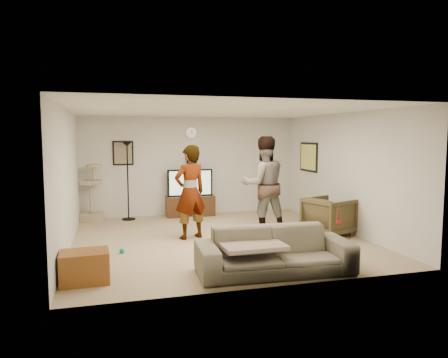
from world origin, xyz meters
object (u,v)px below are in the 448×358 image
object	(u,v)px
person_left	(190,192)
side_table	(85,267)
tv_stand	(190,206)
cat_tree	(91,193)
beer_bottle	(339,217)
tv	(190,183)
armchair	(329,216)
sofa	(274,251)
person_right	(264,184)
floor_lamp	(128,181)

from	to	relation	value
person_left	side_table	xyz separation A→B (m)	(-1.88, -2.08, -0.70)
tv_stand	side_table	distance (m)	4.97
cat_tree	beer_bottle	distance (m)	6.02
tv_stand	person_left	distance (m)	2.45
tv	armchair	xyz separation A→B (m)	(2.34, -2.80, -0.46)
tv_stand	tv	distance (m)	0.59
person_left	sofa	xyz separation A→B (m)	(0.80, -2.40, -0.59)
tv	person_right	xyz separation A→B (m)	(1.16, -2.15, 0.16)
tv	side_table	distance (m)	5.01
floor_lamp	beer_bottle	xyz separation A→B (m)	(2.94, -4.64, -0.15)
floor_lamp	armchair	bearing A→B (deg)	-35.10
tv_stand	person_right	distance (m)	2.55
person_left	sofa	bearing A→B (deg)	88.43
beer_bottle	armchair	xyz separation A→B (m)	(0.93, 1.92, -0.40)
cat_tree	sofa	distance (m)	5.43
person_left	side_table	world-z (taller)	person_left
floor_lamp	tv_stand	bearing A→B (deg)	3.13
beer_bottle	floor_lamp	bearing A→B (deg)	122.35
person_left	armchair	bearing A→B (deg)	150.18
person_right	sofa	bearing A→B (deg)	74.30
sofa	armchair	xyz separation A→B (m)	(1.98, 1.92, 0.06)
tv_stand	side_table	xyz separation A→B (m)	(-2.32, -4.40, -0.04)
tv_stand	armchair	size ratio (longest dim) A/B	1.43
floor_lamp	person_left	world-z (taller)	floor_lamp
cat_tree	armchair	distance (m)	5.47
cat_tree	person_left	world-z (taller)	person_left
beer_bottle	armchair	bearing A→B (deg)	64.13
person_left	tv	bearing A→B (deg)	-120.62
armchair	side_table	distance (m)	4.92
tv	beer_bottle	world-z (taller)	tv
person_left	beer_bottle	bearing A→B (deg)	107.57
person_left	armchair	world-z (taller)	person_left
sofa	armchair	world-z (taller)	armchair
tv_stand	floor_lamp	size ratio (longest dim) A/B	0.64
armchair	side_table	world-z (taller)	armchair
person_right	sofa	world-z (taller)	person_right
person_left	armchair	xyz separation A→B (m)	(2.77, -0.48, -0.53)
floor_lamp	armchair	world-z (taller)	floor_lamp
person_left	side_table	bearing A→B (deg)	27.99
tv	beer_bottle	size ratio (longest dim) A/B	4.57
cat_tree	person_left	size ratio (longest dim) A/B	0.74
sofa	cat_tree	bearing A→B (deg)	123.57
sofa	side_table	bearing A→B (deg)	176.34
floor_lamp	beer_bottle	bearing A→B (deg)	-57.65
sofa	floor_lamp	bearing A→B (deg)	115.42
tv_stand	tv	size ratio (longest dim) A/B	1.06
tv	floor_lamp	distance (m)	1.54
tv_stand	person_right	world-z (taller)	person_right
floor_lamp	person_right	xyz separation A→B (m)	(2.69, -2.07, 0.06)
floor_lamp	person_right	world-z (taller)	person_right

